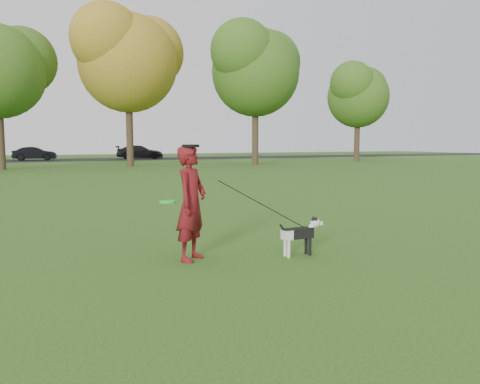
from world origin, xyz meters
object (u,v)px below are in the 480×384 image
man (191,203)px  car_right (140,152)px  dog (301,232)px  car_mid (35,154)px

man → car_right: bearing=32.7°
dog → car_right: car_right is taller
man → car_mid: 40.23m
car_mid → man: bearing=-170.3°
man → car_mid: (-1.48, 40.20, -0.19)m
car_mid → car_right: car_right is taller
dog → car_right: (6.52, 40.62, 0.33)m
car_right → dog: bearing=-177.1°
car_mid → dog: bearing=-168.1°
dog → man: bearing=165.1°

